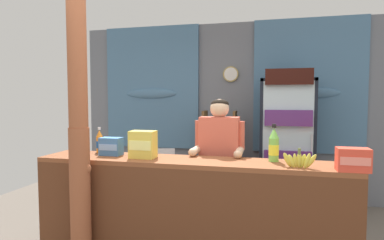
% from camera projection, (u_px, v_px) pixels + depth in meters
% --- Properties ---
extents(ground_plane, '(6.89, 6.89, 0.00)m').
position_uv_depth(ground_plane, '(205.00, 240.00, 3.44)').
color(ground_plane, '#665B51').
extents(back_wall_curtained, '(4.60, 0.22, 2.67)m').
position_uv_depth(back_wall_curtained, '(226.00, 107.00, 4.94)').
color(back_wall_curtained, slate).
rests_on(back_wall_curtained, ground).
extents(stall_counter, '(2.80, 0.46, 0.97)m').
position_uv_depth(stall_counter, '(186.00, 206.00, 2.78)').
color(stall_counter, brown).
rests_on(stall_counter, ground).
extents(timber_post, '(0.20, 0.18, 2.54)m').
position_uv_depth(timber_post, '(79.00, 134.00, 2.73)').
color(timber_post, '#995133').
rests_on(timber_post, ground).
extents(drink_fridge, '(0.69, 0.67, 1.89)m').
position_uv_depth(drink_fridge, '(287.00, 135.00, 4.26)').
color(drink_fridge, black).
rests_on(drink_fridge, ground).
extents(bottle_shelf_rack, '(0.48, 0.28, 1.35)m').
position_uv_depth(bottle_shelf_rack, '(219.00, 155.00, 4.63)').
color(bottle_shelf_rack, brown).
rests_on(bottle_shelf_rack, ground).
extents(plastic_lawn_chair, '(0.54, 0.54, 0.86)m').
position_uv_depth(plastic_lawn_chair, '(159.00, 178.00, 4.12)').
color(plastic_lawn_chair, silver).
rests_on(plastic_lawn_chair, ground).
extents(shopkeeper, '(0.50, 0.42, 1.52)m').
position_uv_depth(shopkeeper, '(219.00, 155.00, 3.22)').
color(shopkeeper, '#28282D').
rests_on(shopkeeper, ground).
extents(soda_bottle_lime_soda, '(0.09, 0.09, 0.33)m').
position_uv_depth(soda_bottle_lime_soda, '(274.00, 146.00, 2.77)').
color(soda_bottle_lime_soda, '#75C64C').
rests_on(soda_bottle_lime_soda, stall_counter).
extents(soda_bottle_orange_soda, '(0.07, 0.07, 0.26)m').
position_uv_depth(soda_bottle_orange_soda, '(100.00, 142.00, 3.25)').
color(soda_bottle_orange_soda, orange).
rests_on(soda_bottle_orange_soda, stall_counter).
extents(snack_box_instant_noodle, '(0.23, 0.16, 0.25)m').
position_uv_depth(snack_box_instant_noodle, '(143.00, 144.00, 2.93)').
color(snack_box_instant_noodle, '#EAD14C').
rests_on(snack_box_instant_noodle, stall_counter).
extents(snack_box_crackers, '(0.23, 0.14, 0.18)m').
position_uv_depth(snack_box_crackers, '(353.00, 160.00, 2.39)').
color(snack_box_crackers, '#E5422D').
rests_on(snack_box_crackers, stall_counter).
extents(snack_box_biscuit, '(0.21, 0.13, 0.17)m').
position_uv_depth(snack_box_biscuit, '(111.00, 146.00, 3.08)').
color(snack_box_biscuit, '#3D75B7').
rests_on(snack_box_biscuit, stall_counter).
extents(banana_bunch, '(0.27, 0.06, 0.16)m').
position_uv_depth(banana_bunch, '(299.00, 160.00, 2.51)').
color(banana_bunch, '#DBCC42').
rests_on(banana_bunch, stall_counter).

